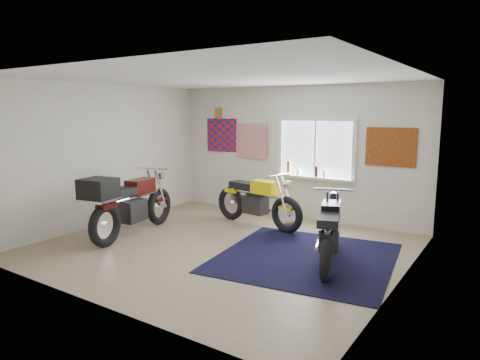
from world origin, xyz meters
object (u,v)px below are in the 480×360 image
Objects in this scene: black_chrome_bike at (329,233)px; navy_rug at (306,257)px; maroon_tourer at (127,203)px; yellow_triumph at (257,202)px.

navy_rug is at bearing 68.29° from black_chrome_bike.
navy_rug is 3.20m from maroon_tourer.
yellow_triumph is (-1.58, 1.18, 0.46)m from navy_rug.
navy_rug is at bearing -87.20° from maroon_tourer.
yellow_triumph is at bearing 143.23° from navy_rug.
maroon_tourer is (-3.06, -0.72, 0.59)m from navy_rug.
yellow_triumph is 1.09× the size of black_chrome_bike.
black_chrome_bike is at bearing -21.70° from yellow_triumph.
yellow_triumph is 2.42m from maroon_tourer.
navy_rug is 1.14× the size of maroon_tourer.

